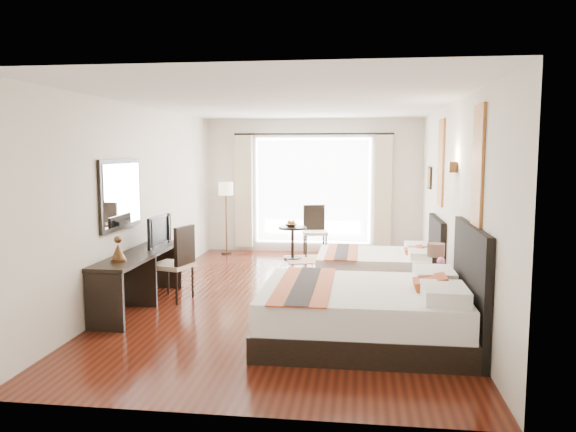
# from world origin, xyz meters

# --- Properties ---
(floor) EXTENTS (4.50, 7.50, 0.01)m
(floor) POSITION_xyz_m (0.00, 0.00, -0.01)
(floor) COLOR #37110A
(floor) RESTS_ON ground
(ceiling) EXTENTS (4.50, 7.50, 0.02)m
(ceiling) POSITION_xyz_m (0.00, 0.00, 2.79)
(ceiling) COLOR white
(ceiling) RESTS_ON wall_headboard
(wall_headboard) EXTENTS (0.01, 7.50, 2.80)m
(wall_headboard) POSITION_xyz_m (2.25, 0.00, 1.40)
(wall_headboard) COLOR silver
(wall_headboard) RESTS_ON floor
(wall_desk) EXTENTS (0.01, 7.50, 2.80)m
(wall_desk) POSITION_xyz_m (-2.25, 0.00, 1.40)
(wall_desk) COLOR silver
(wall_desk) RESTS_ON floor
(wall_window) EXTENTS (4.50, 0.01, 2.80)m
(wall_window) POSITION_xyz_m (0.00, 3.75, 1.40)
(wall_window) COLOR silver
(wall_window) RESTS_ON floor
(wall_entry) EXTENTS (4.50, 0.01, 2.80)m
(wall_entry) POSITION_xyz_m (0.00, -3.75, 1.40)
(wall_entry) COLOR silver
(wall_entry) RESTS_ON floor
(window_glass) EXTENTS (2.40, 0.02, 2.20)m
(window_glass) POSITION_xyz_m (0.00, 3.73, 1.30)
(window_glass) COLOR white
(window_glass) RESTS_ON wall_window
(sheer_curtain) EXTENTS (2.30, 0.02, 2.10)m
(sheer_curtain) POSITION_xyz_m (0.00, 3.67, 1.30)
(sheer_curtain) COLOR white
(sheer_curtain) RESTS_ON wall_window
(drape_left) EXTENTS (0.35, 0.14, 2.35)m
(drape_left) POSITION_xyz_m (-1.45, 3.63, 1.28)
(drape_left) COLOR beige
(drape_left) RESTS_ON floor
(drape_right) EXTENTS (0.35, 0.14, 2.35)m
(drape_right) POSITION_xyz_m (1.45, 3.63, 1.28)
(drape_right) COLOR beige
(drape_right) RESTS_ON floor
(art_panel_near) EXTENTS (0.03, 0.50, 1.35)m
(art_panel_near) POSITION_xyz_m (2.23, -1.78, 1.95)
(art_panel_near) COLOR maroon
(art_panel_near) RESTS_ON wall_headboard
(art_panel_far) EXTENTS (0.03, 0.50, 1.35)m
(art_panel_far) POSITION_xyz_m (2.23, 1.02, 1.95)
(art_panel_far) COLOR maroon
(art_panel_far) RESTS_ON wall_headboard
(wall_sconce) EXTENTS (0.10, 0.14, 0.14)m
(wall_sconce) POSITION_xyz_m (2.19, -0.37, 1.92)
(wall_sconce) COLOR #49301A
(wall_sconce) RESTS_ON wall_headboard
(mirror_frame) EXTENTS (0.04, 1.25, 0.95)m
(mirror_frame) POSITION_xyz_m (-2.22, -0.78, 1.55)
(mirror_frame) COLOR black
(mirror_frame) RESTS_ON wall_desk
(mirror_glass) EXTENTS (0.01, 1.12, 0.82)m
(mirror_glass) POSITION_xyz_m (-2.19, -0.78, 1.55)
(mirror_glass) COLOR white
(mirror_glass) RESTS_ON mirror_frame
(bed_near) EXTENTS (2.36, 1.84, 1.33)m
(bed_near) POSITION_xyz_m (1.13, -1.78, 0.34)
(bed_near) COLOR black
(bed_near) RESTS_ON floor
(bed_far) EXTENTS (1.93, 1.51, 1.09)m
(bed_far) POSITION_xyz_m (1.34, 1.02, 0.28)
(bed_far) COLOR black
(bed_far) RESTS_ON floor
(nightstand) EXTENTS (0.43, 0.53, 0.51)m
(nightstand) POSITION_xyz_m (2.03, -0.37, 0.26)
(nightstand) COLOR black
(nightstand) RESTS_ON floor
(table_lamp) EXTENTS (0.24, 0.24, 0.38)m
(table_lamp) POSITION_xyz_m (2.03, -0.22, 0.76)
(table_lamp) COLOR black
(table_lamp) RESTS_ON nightstand
(vase) EXTENTS (0.12, 0.12, 0.12)m
(vase) POSITION_xyz_m (2.06, -0.52, 0.56)
(vase) COLOR black
(vase) RESTS_ON nightstand
(console_desk) EXTENTS (0.50, 2.20, 0.76)m
(console_desk) POSITION_xyz_m (-1.99, -0.78, 0.38)
(console_desk) COLOR black
(console_desk) RESTS_ON floor
(television) EXTENTS (0.14, 0.78, 0.45)m
(television) POSITION_xyz_m (-1.97, -0.23, 0.98)
(television) COLOR black
(television) RESTS_ON console_desk
(bronze_figurine) EXTENTS (0.22, 0.22, 0.29)m
(bronze_figurine) POSITION_xyz_m (-1.99, -1.42, 0.90)
(bronze_figurine) COLOR #49301A
(bronze_figurine) RESTS_ON console_desk
(desk_chair) EXTENTS (0.61, 0.61, 1.08)m
(desk_chair) POSITION_xyz_m (-1.65, -0.36, 0.33)
(desk_chair) COLOR beige
(desk_chair) RESTS_ON floor
(floor_lamp) EXTENTS (0.30, 0.30, 1.49)m
(floor_lamp) POSITION_xyz_m (-1.76, 3.29, 1.26)
(floor_lamp) COLOR black
(floor_lamp) RESTS_ON floor
(side_table) EXTENTS (0.56, 0.56, 0.65)m
(side_table) POSITION_xyz_m (-0.33, 2.91, 0.32)
(side_table) COLOR black
(side_table) RESTS_ON floor
(fruit_bowl) EXTENTS (0.29, 0.29, 0.06)m
(fruit_bowl) POSITION_xyz_m (-0.35, 2.89, 0.68)
(fruit_bowl) COLOR #48281A
(fruit_bowl) RESTS_ON side_table
(window_chair) EXTENTS (0.56, 0.56, 1.03)m
(window_chair) POSITION_xyz_m (0.08, 3.31, 0.31)
(window_chair) COLOR beige
(window_chair) RESTS_ON floor
(jute_rug) EXTENTS (1.46, 1.17, 0.01)m
(jute_rug) POSITION_xyz_m (0.18, 2.94, 0.01)
(jute_rug) COLOR tan
(jute_rug) RESTS_ON floor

